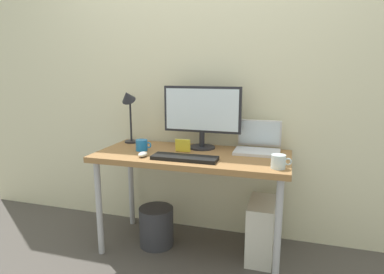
{
  "coord_description": "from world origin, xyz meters",
  "views": [
    {
      "loc": [
        0.65,
        -2.16,
        1.32
      ],
      "look_at": [
        0.0,
        0.0,
        0.86
      ],
      "focal_mm": 30.62,
      "sensor_mm": 36.0,
      "label": 1
    }
  ],
  "objects": [
    {
      "name": "keyboard",
      "position": [
        0.0,
        -0.17,
        0.75
      ],
      "size": [
        0.44,
        0.14,
        0.02
      ],
      "primitive_type": "cube",
      "color": "black",
      "rests_on": "desk"
    },
    {
      "name": "photo_frame",
      "position": [
        -0.08,
        0.02,
        0.79
      ],
      "size": [
        0.11,
        0.02,
        0.09
      ],
      "primitive_type": "cube",
      "rotation": [
        0.08,
        0.0,
        0.0
      ],
      "color": "yellow",
      "rests_on": "desk"
    },
    {
      "name": "mouse",
      "position": [
        -0.3,
        -0.18,
        0.76
      ],
      "size": [
        0.06,
        0.09,
        0.03
      ],
      "primitive_type": "ellipsoid",
      "color": "silver",
      "rests_on": "desk"
    },
    {
      "name": "laptop",
      "position": [
        0.44,
        0.2,
        0.8
      ],
      "size": [
        0.32,
        0.28,
        0.22
      ],
      "color": "silver",
      "rests_on": "desk"
    },
    {
      "name": "coffee_mug",
      "position": [
        -0.38,
        -0.02,
        0.78
      ],
      "size": [
        0.12,
        0.09,
        0.08
      ],
      "color": "#1E72BF",
      "rests_on": "desk"
    },
    {
      "name": "monitor",
      "position": [
        0.02,
        0.18,
        1.01
      ],
      "size": [
        0.59,
        0.2,
        0.47
      ],
      "color": "#232328",
      "rests_on": "desk"
    },
    {
      "name": "desk",
      "position": [
        0.0,
        0.0,
        0.67
      ],
      "size": [
        1.36,
        0.62,
        0.74
      ],
      "color": "olive",
      "rests_on": "ground_plane"
    },
    {
      "name": "desk_lamp",
      "position": [
        -0.58,
        0.18,
        1.06
      ],
      "size": [
        0.11,
        0.16,
        0.44
      ],
      "color": "#232328",
      "rests_on": "desk"
    },
    {
      "name": "glass_cup",
      "position": [
        0.6,
        -0.19,
        0.78
      ],
      "size": [
        0.12,
        0.09,
        0.08
      ],
      "color": "silver",
      "rests_on": "desk"
    },
    {
      "name": "back_wall",
      "position": [
        0.0,
        0.37,
        1.3
      ],
      "size": [
        4.4,
        0.04,
        2.6
      ],
      "primitive_type": "cube",
      "color": "beige",
      "rests_on": "ground_plane"
    },
    {
      "name": "wastebasket",
      "position": [
        -0.28,
        -0.02,
        0.15
      ],
      "size": [
        0.26,
        0.26,
        0.3
      ],
      "primitive_type": "cylinder",
      "color": "#333338",
      "rests_on": "ground_plane"
    },
    {
      "name": "computer_tower",
      "position": [
        0.5,
        0.04,
        0.21
      ],
      "size": [
        0.18,
        0.36,
        0.42
      ],
      "primitive_type": "cube",
      "color": "silver",
      "rests_on": "ground_plane"
    },
    {
      "name": "ground_plane",
      "position": [
        0.0,
        0.0,
        0.0
      ],
      "size": [
        6.0,
        6.0,
        0.0
      ],
      "primitive_type": "plane",
      "color": "#4C4742"
    }
  ]
}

